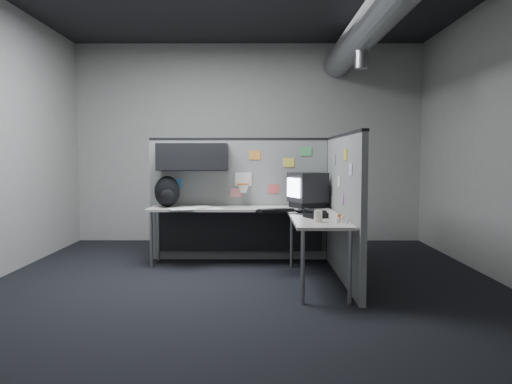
{
  "coord_description": "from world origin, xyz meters",
  "views": [
    {
      "loc": [
        0.14,
        -5.36,
        1.37
      ],
      "look_at": [
        0.12,
        0.35,
        0.97
      ],
      "focal_mm": 35.0,
      "sensor_mm": 36.0,
      "label": 1
    }
  ],
  "objects_px": {
    "keyboard": "(276,210)",
    "phone": "(315,214)",
    "backpack": "(167,192)",
    "desk": "(258,219)",
    "monitor": "(308,190)"
  },
  "relations": [
    {
      "from": "monitor",
      "to": "phone",
      "type": "xyz_separation_m",
      "value": [
        -0.02,
        -1.07,
        -0.19
      ]
    },
    {
      "from": "backpack",
      "to": "phone",
      "type": "bearing_deg",
      "value": -23.72
    },
    {
      "from": "desk",
      "to": "monitor",
      "type": "xyz_separation_m",
      "value": [
        0.63,
        0.28,
        0.35
      ]
    },
    {
      "from": "keyboard",
      "to": "phone",
      "type": "bearing_deg",
      "value": -37.27
    },
    {
      "from": "keyboard",
      "to": "monitor",
      "type": "bearing_deg",
      "value": 67.75
    },
    {
      "from": "keyboard",
      "to": "backpack",
      "type": "xyz_separation_m",
      "value": [
        -1.38,
        0.56,
        0.18
      ]
    },
    {
      "from": "monitor",
      "to": "keyboard",
      "type": "height_order",
      "value": "monitor"
    },
    {
      "from": "desk",
      "to": "keyboard",
      "type": "bearing_deg",
      "value": -49.02
    },
    {
      "from": "backpack",
      "to": "desk",
      "type": "bearing_deg",
      "value": -7.09
    },
    {
      "from": "phone",
      "to": "backpack",
      "type": "relative_size",
      "value": 0.68
    },
    {
      "from": "monitor",
      "to": "backpack",
      "type": "height_order",
      "value": "monitor"
    },
    {
      "from": "desk",
      "to": "backpack",
      "type": "height_order",
      "value": "backpack"
    },
    {
      "from": "keyboard",
      "to": "desk",
      "type": "bearing_deg",
      "value": 147.88
    },
    {
      "from": "keyboard",
      "to": "backpack",
      "type": "relative_size",
      "value": 1.18
    },
    {
      "from": "monitor",
      "to": "backpack",
      "type": "xyz_separation_m",
      "value": [
        -1.8,
        0.04,
        -0.03
      ]
    }
  ]
}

